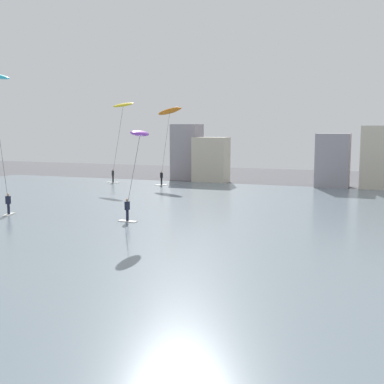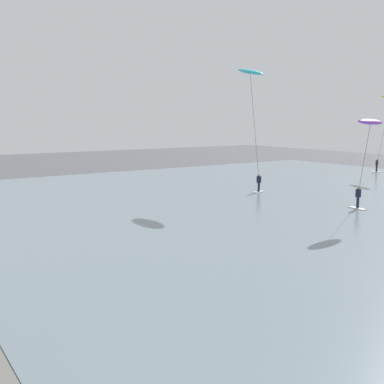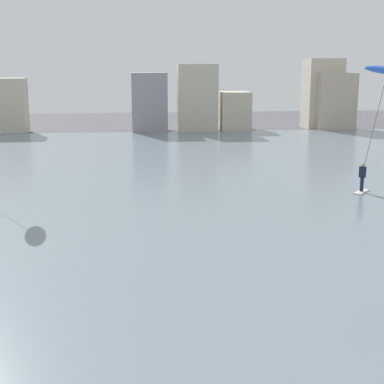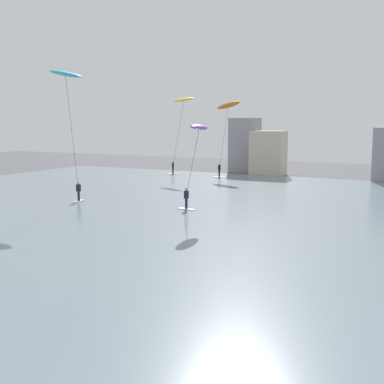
# 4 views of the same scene
# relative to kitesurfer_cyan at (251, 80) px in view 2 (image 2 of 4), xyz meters

# --- Properties ---
(kitesurfer_cyan) EXTENTS (3.95, 3.27, 10.82)m
(kitesurfer_cyan) POSITION_rel_kitesurfer_cyan_xyz_m (0.00, 0.00, 0.00)
(kitesurfer_cyan) COLOR silver
(kitesurfer_cyan) RESTS_ON water_bay
(kitesurfer_purple) EXTENTS (3.47, 3.75, 6.51)m
(kitesurfer_purple) POSITION_rel_kitesurfer_cyan_xyz_m (11.26, 0.43, -4.03)
(kitesurfer_purple) COLOR silver
(kitesurfer_purple) RESTS_ON water_bay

